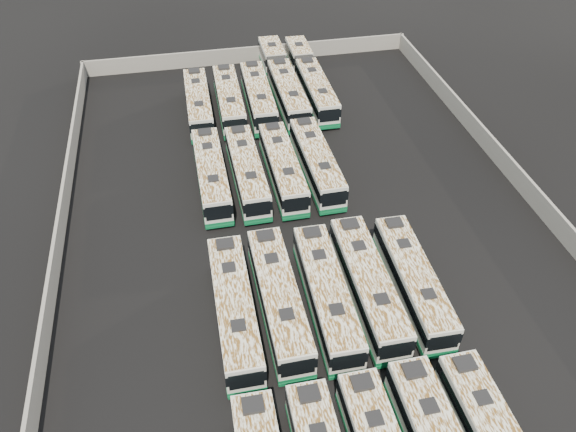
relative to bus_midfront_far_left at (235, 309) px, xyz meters
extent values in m
plane|color=black|center=(8.07, 9.43, -1.91)|extent=(140.00, 140.00, 0.00)
cube|color=gray|center=(8.07, 45.73, -0.81)|extent=(45.20, 0.30, 2.20)
cube|color=gray|center=(30.37, 9.43, -0.81)|extent=(0.30, 73.20, 2.20)
cube|color=gray|center=(-14.23, 9.43, -0.81)|extent=(0.30, 73.20, 2.20)
cube|color=black|center=(0.03, -9.17, 1.56)|extent=(1.39, 1.18, 0.27)
cube|color=black|center=(3.61, -11.65, 1.50)|extent=(1.01, 1.01, 0.15)
cube|color=black|center=(3.63, -9.12, 1.55)|extent=(1.38, 1.17, 0.27)
cylinder|color=black|center=(4.75, -10.39, -1.38)|extent=(0.30, 1.06, 1.05)
cube|color=black|center=(7.18, -11.54, 1.49)|extent=(1.01, 1.01, 0.15)
cube|color=black|center=(7.17, -9.01, 1.55)|extent=(1.38, 1.17, 0.27)
cylinder|color=black|center=(6.05, -10.28, -1.38)|extent=(0.30, 1.06, 1.05)
cylinder|color=black|center=(8.30, -10.27, -1.38)|extent=(0.30, 1.06, 1.05)
cube|color=black|center=(10.76, -11.49, 1.60)|extent=(1.04, 1.04, 0.15)
cube|color=black|center=(10.74, -8.88, 1.66)|extent=(1.42, 1.21, 0.28)
cylinder|color=black|center=(9.58, -10.19, -1.36)|extent=(0.31, 1.09, 1.09)
cylinder|color=black|center=(11.91, -10.18, -1.36)|extent=(0.31, 1.09, 1.09)
cube|color=black|center=(14.31, -11.57, 1.51)|extent=(1.02, 1.02, 0.15)
cube|color=black|center=(14.28, -9.03, 1.56)|extent=(1.39, 1.18, 0.27)
cylinder|color=black|center=(13.16, -10.31, -1.38)|extent=(0.31, 1.06, 1.06)
cylinder|color=black|center=(15.43, -10.28, -1.38)|extent=(0.31, 1.06, 1.06)
cube|color=#B9BCB6|center=(0.00, 0.00, -0.02)|extent=(2.83, 13.15, 3.01)
cube|color=#0B5E33|center=(0.00, 0.00, -1.12)|extent=(2.88, 13.20, 0.46)
cube|color=black|center=(0.00, 0.00, 0.48)|extent=(2.89, 13.21, 1.01)
cube|color=black|center=(-0.05, -6.59, 0.34)|extent=(2.41, 0.08, 1.59)
cube|color=#0B5E33|center=(-0.05, -6.59, -1.34)|extent=(2.74, 0.12, 0.31)
cube|color=silver|center=(0.00, 0.00, 1.52)|extent=(2.77, 12.89, 0.08)
cube|color=black|center=(-0.02, -2.89, 1.63)|extent=(1.05, 1.05, 0.15)
cube|color=black|center=(0.02, 2.88, 1.63)|extent=(1.05, 1.05, 0.15)
cube|color=black|center=(0.04, 5.51, 1.68)|extent=(1.43, 1.21, 0.28)
cylinder|color=black|center=(-1.20, -4.20, -1.36)|extent=(0.31, 1.10, 1.09)
cylinder|color=black|center=(1.14, -4.21, -1.36)|extent=(0.31, 1.10, 1.09)
cylinder|color=black|center=(-1.14, 4.21, -1.36)|extent=(0.31, 1.10, 1.09)
cylinder|color=black|center=(1.20, 4.19, -1.36)|extent=(0.31, 1.10, 1.09)
cube|color=#B9BCB6|center=(3.50, 0.29, -0.01)|extent=(2.85, 13.19, 3.02)
cube|color=#0B5E33|center=(3.50, 0.29, -1.12)|extent=(2.90, 13.24, 0.46)
cube|color=black|center=(3.50, 0.29, 0.49)|extent=(2.91, 13.25, 1.01)
cube|color=black|center=(3.55, -6.32, 0.34)|extent=(2.42, 0.08, 1.59)
cube|color=#0B5E33|center=(3.55, -6.32, -1.34)|extent=(2.74, 0.12, 0.31)
cube|color=silver|center=(3.50, 0.29, 1.53)|extent=(2.79, 12.93, 0.08)
cube|color=black|center=(3.52, -2.61, 1.64)|extent=(1.05, 1.05, 0.15)
cube|color=black|center=(3.48, 3.19, 1.64)|extent=(1.05, 1.05, 0.15)
cube|color=black|center=(3.46, 5.82, 1.69)|extent=(1.44, 1.22, 0.29)
cylinder|color=black|center=(2.36, -3.94, -1.36)|extent=(0.32, 1.10, 1.10)
cylinder|color=black|center=(4.71, -3.92, -1.36)|extent=(0.32, 1.10, 1.10)
cylinder|color=black|center=(2.29, 4.49, -1.36)|extent=(0.32, 1.10, 1.10)
cylinder|color=black|center=(4.64, 4.51, -1.36)|extent=(0.32, 1.10, 1.10)
cube|color=#B9BCB6|center=(7.23, 0.00, -0.03)|extent=(2.97, 13.08, 2.99)
cube|color=#0B5E33|center=(7.23, 0.00, -1.13)|extent=(3.02, 13.13, 0.46)
cube|color=black|center=(7.23, 0.00, 0.46)|extent=(3.03, 13.14, 1.00)
cube|color=black|center=(7.10, -6.54, 0.32)|extent=(2.39, 0.11, 1.57)
cube|color=#0B5E33|center=(7.10, -6.54, -1.34)|extent=(2.72, 0.15, 0.30)
cube|color=silver|center=(7.23, 0.00, 1.49)|extent=(2.91, 12.82, 0.08)
cube|color=black|center=(7.18, -2.87, 1.60)|extent=(1.05, 1.05, 0.15)
cube|color=black|center=(7.29, 2.86, 1.60)|extent=(1.05, 1.05, 0.15)
cube|color=black|center=(7.34, 5.47, 1.65)|extent=(1.43, 1.22, 0.28)
cylinder|color=black|center=(5.99, -4.15, -1.36)|extent=(0.33, 1.09, 1.09)
cylinder|color=black|center=(8.31, -4.19, -1.36)|extent=(0.33, 1.09, 1.09)
cylinder|color=black|center=(6.15, 4.19, -1.36)|extent=(0.33, 1.09, 1.09)
cylinder|color=black|center=(8.48, 4.14, -1.36)|extent=(0.33, 1.09, 1.09)
cube|color=#B9BCB6|center=(10.69, 0.27, -0.01)|extent=(2.81, 13.19, 3.02)
cube|color=#0B5E33|center=(10.69, 0.27, -1.12)|extent=(2.86, 13.24, 0.46)
cube|color=black|center=(10.69, 0.27, 0.49)|extent=(2.87, 13.25, 1.01)
cube|color=black|center=(10.66, -6.33, 0.34)|extent=(2.42, 0.07, 1.59)
cube|color=#0B5E33|center=(10.66, -6.33, -1.34)|extent=(2.74, 0.11, 0.31)
cube|color=silver|center=(10.69, 0.27, 1.53)|extent=(2.76, 12.92, 0.08)
cube|color=black|center=(10.68, -2.62, 1.64)|extent=(1.05, 1.05, 0.15)
cube|color=black|center=(10.71, 3.17, 1.64)|extent=(1.05, 1.05, 0.15)
cube|color=black|center=(10.72, 5.81, 1.69)|extent=(1.43, 1.22, 0.29)
cylinder|color=black|center=(9.49, -3.94, -1.36)|extent=(0.31, 1.10, 1.10)
cylinder|color=black|center=(11.84, -3.95, -1.36)|extent=(0.31, 1.10, 1.10)
cylinder|color=black|center=(9.54, 4.49, -1.36)|extent=(0.31, 1.10, 1.10)
cylinder|color=black|center=(11.89, 4.48, -1.36)|extent=(0.31, 1.10, 1.10)
cube|color=#B9BCB6|center=(14.40, 0.04, -0.09)|extent=(2.95, 12.70, 2.90)
cube|color=#0B5E33|center=(14.40, 0.04, -1.15)|extent=(3.00, 12.75, 0.44)
cube|color=black|center=(14.40, 0.04, 0.39)|extent=(3.01, 12.76, 0.97)
cube|color=black|center=(14.24, -6.30, 0.25)|extent=(2.32, 0.12, 1.53)
cube|color=#0B5E33|center=(14.24, -6.30, -1.36)|extent=(2.63, 0.17, 0.29)
cube|color=silver|center=(14.40, 0.04, 1.39)|extent=(2.89, 12.44, 0.07)
cube|color=black|center=(14.33, -2.74, 1.49)|extent=(1.02, 1.02, 0.15)
cube|color=black|center=(14.47, 2.82, 1.49)|extent=(1.02, 1.02, 0.15)
cube|color=black|center=(14.53, 5.34, 1.55)|extent=(1.40, 1.19, 0.27)
cylinder|color=black|center=(13.17, -3.98, -1.38)|extent=(0.32, 1.06, 1.05)
cylinder|color=black|center=(15.43, -4.03, -1.38)|extent=(0.32, 1.06, 1.05)
cylinder|color=black|center=(13.38, 4.11, -1.38)|extent=(0.32, 1.06, 1.05)
cylinder|color=black|center=(15.63, 4.05, -1.38)|extent=(0.32, 1.06, 1.05)
cube|color=#B9BCB6|center=(0.01, 17.61, -0.07)|extent=(2.72, 12.78, 2.93)
cube|color=#0B5E33|center=(0.01, 17.61, -1.14)|extent=(2.77, 12.83, 0.45)
cube|color=black|center=(0.01, 17.61, 0.41)|extent=(2.78, 12.84, 0.98)
cube|color=black|center=(0.04, 11.20, 0.27)|extent=(2.34, 0.07, 1.54)
cube|color=#0B5E33|center=(0.04, 11.20, -1.35)|extent=(2.66, 0.11, 0.30)
cube|color=silver|center=(0.01, 17.61, 1.42)|extent=(2.66, 12.53, 0.07)
cube|color=black|center=(0.03, 14.80, 1.53)|extent=(1.02, 1.02, 0.15)
cube|color=black|center=(0.00, 20.42, 1.53)|extent=(1.02, 1.02, 0.15)
cube|color=black|center=(-0.01, 22.97, 1.58)|extent=(1.39, 1.18, 0.28)
cylinder|color=black|center=(-1.11, 13.52, -1.38)|extent=(0.30, 1.07, 1.06)
cylinder|color=black|center=(1.17, 13.53, -1.38)|extent=(0.30, 1.07, 1.06)
cylinder|color=black|center=(-1.14, 21.69, -1.38)|extent=(0.30, 1.07, 1.06)
cylinder|color=black|center=(1.13, 21.70, -1.38)|extent=(0.30, 1.07, 1.06)
cube|color=#B9BCB6|center=(3.56, 17.40, -0.07)|extent=(2.81, 12.78, 2.92)
cube|color=#0B5E33|center=(3.56, 17.40, -1.14)|extent=(2.86, 12.83, 0.45)
cube|color=black|center=(3.56, 17.40, 0.41)|extent=(2.87, 12.84, 0.98)
cube|color=black|center=(3.63, 11.01, 0.27)|extent=(2.34, 0.09, 1.54)
cube|color=#0B5E33|center=(3.63, 11.01, -1.35)|extent=(2.66, 0.13, 0.30)
cube|color=silver|center=(3.56, 17.40, 1.42)|extent=(2.75, 12.53, 0.07)
cube|color=black|center=(3.59, 14.60, 1.53)|extent=(1.02, 1.02, 0.15)
cube|color=black|center=(3.52, 20.21, 1.53)|extent=(1.02, 1.02, 0.15)
cube|color=black|center=(3.49, 22.76, 1.58)|extent=(1.40, 1.19, 0.28)
cylinder|color=black|center=(2.47, 13.31, -1.38)|extent=(0.31, 1.07, 1.06)
cylinder|color=black|center=(4.74, 13.34, -1.38)|extent=(0.31, 1.07, 1.06)
cylinder|color=black|center=(2.37, 21.47, -1.38)|extent=(0.31, 1.07, 1.06)
cylinder|color=black|center=(4.65, 21.50, -1.38)|extent=(0.31, 1.07, 1.06)
cube|color=#B9BCB6|center=(7.19, 17.31, -0.08)|extent=(2.70, 12.74, 2.92)
cube|color=#0B5E33|center=(7.19, 17.31, -1.14)|extent=(2.75, 12.79, 0.45)
cube|color=black|center=(7.19, 17.31, 0.40)|extent=(2.76, 12.80, 0.98)
cube|color=black|center=(7.21, 10.92, 0.27)|extent=(2.33, 0.07, 1.54)
cube|color=#0B5E33|center=(7.21, 10.92, -1.36)|extent=(2.65, 0.11, 0.30)
cube|color=silver|center=(7.19, 17.31, 1.41)|extent=(2.64, 12.48, 0.07)
cube|color=black|center=(7.20, 14.51, 1.52)|extent=(1.01, 1.01, 0.15)
cube|color=black|center=(7.18, 20.11, 1.52)|extent=(1.01, 1.01, 0.15)
cube|color=black|center=(7.17, 22.65, 1.57)|extent=(1.38, 1.17, 0.28)
cylinder|color=black|center=(6.07, 13.23, -1.38)|extent=(0.30, 1.06, 1.06)
cylinder|color=black|center=(8.34, 13.24, -1.38)|extent=(0.30, 1.06, 1.06)
cylinder|color=black|center=(6.04, 21.37, -1.38)|extent=(0.30, 1.06, 1.06)
cylinder|color=black|center=(8.31, 21.38, -1.38)|extent=(0.30, 1.06, 1.06)
cube|color=#B9BCB6|center=(10.75, 17.46, -0.06)|extent=(2.87, 12.92, 2.95)
cube|color=#0B5E33|center=(10.75, 17.46, -1.13)|extent=(2.92, 12.97, 0.45)
cube|color=black|center=(10.75, 17.46, 0.43)|extent=(2.93, 12.98, 0.99)
cube|color=black|center=(10.85, 11.00, 0.29)|extent=(2.36, 0.09, 1.56)
cube|color=#0B5E33|center=(10.85, 11.00, -1.35)|extent=(2.69, 0.14, 0.30)
cube|color=silver|center=(10.75, 17.46, 1.45)|extent=(2.81, 12.67, 0.08)
cube|color=black|center=(10.79, 14.63, 1.56)|extent=(1.03, 1.03, 0.15)
cube|color=black|center=(10.71, 20.30, 1.56)|extent=(1.03, 1.03, 0.15)
cube|color=black|center=(10.68, 22.88, 1.61)|extent=(1.41, 1.20, 0.28)
cylinder|color=black|center=(9.66, 13.32, -1.37)|extent=(0.32, 1.08, 1.07)
cylinder|color=black|center=(11.96, 13.36, -1.37)|extent=(0.32, 1.08, 1.07)
cylinder|color=black|center=(9.55, 21.57, -1.37)|extent=(0.32, 1.08, 1.07)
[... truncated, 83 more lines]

